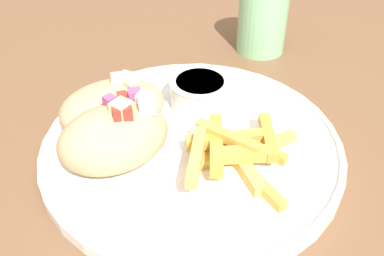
{
  "coord_description": "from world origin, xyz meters",
  "views": [
    {
      "loc": [
        -0.09,
        -0.38,
        1.1
      ],
      "look_at": [
        -0.03,
        -0.02,
        0.81
      ],
      "focal_mm": 42.0,
      "sensor_mm": 36.0,
      "label": 1
    }
  ],
  "objects_px": {
    "water_glass": "(262,23)",
    "plate": "(192,146)",
    "fries_pile": "(236,151)",
    "pita_sandwich_far": "(113,107)",
    "pita_sandwich_near": "(114,137)",
    "sauce_ramekin": "(200,91)"
  },
  "relations": [
    {
      "from": "pita_sandwich_far",
      "to": "plate",
      "type": "bearing_deg",
      "value": -43.43
    },
    {
      "from": "pita_sandwich_far",
      "to": "fries_pile",
      "type": "distance_m",
      "value": 0.14
    },
    {
      "from": "plate",
      "to": "fries_pile",
      "type": "bearing_deg",
      "value": -42.58
    },
    {
      "from": "pita_sandwich_near",
      "to": "plate",
      "type": "bearing_deg",
      "value": -7.16
    },
    {
      "from": "pita_sandwich_near",
      "to": "sauce_ramekin",
      "type": "height_order",
      "value": "pita_sandwich_near"
    },
    {
      "from": "pita_sandwich_far",
      "to": "water_glass",
      "type": "xyz_separation_m",
      "value": [
        0.22,
        0.17,
        0.0
      ]
    },
    {
      "from": "pita_sandwich_far",
      "to": "fries_pile",
      "type": "height_order",
      "value": "pita_sandwich_far"
    },
    {
      "from": "pita_sandwich_far",
      "to": "sauce_ramekin",
      "type": "height_order",
      "value": "pita_sandwich_far"
    },
    {
      "from": "fries_pile",
      "to": "sauce_ramekin",
      "type": "height_order",
      "value": "sauce_ramekin"
    },
    {
      "from": "water_glass",
      "to": "plate",
      "type": "bearing_deg",
      "value": -123.43
    },
    {
      "from": "sauce_ramekin",
      "to": "plate",
      "type": "bearing_deg",
      "value": -107.48
    },
    {
      "from": "fries_pile",
      "to": "water_glass",
      "type": "height_order",
      "value": "water_glass"
    },
    {
      "from": "plate",
      "to": "pita_sandwich_far",
      "type": "height_order",
      "value": "pita_sandwich_far"
    },
    {
      "from": "plate",
      "to": "water_glass",
      "type": "bearing_deg",
      "value": 56.57
    },
    {
      "from": "water_glass",
      "to": "fries_pile",
      "type": "bearing_deg",
      "value": -112.24
    },
    {
      "from": "water_glass",
      "to": "pita_sandwich_far",
      "type": "bearing_deg",
      "value": -142.67
    },
    {
      "from": "pita_sandwich_near",
      "to": "fries_pile",
      "type": "relative_size",
      "value": 0.99
    },
    {
      "from": "plate",
      "to": "water_glass",
      "type": "height_order",
      "value": "water_glass"
    },
    {
      "from": "fries_pile",
      "to": "water_glass",
      "type": "distance_m",
      "value": 0.27
    },
    {
      "from": "fries_pile",
      "to": "water_glass",
      "type": "relative_size",
      "value": 1.42
    },
    {
      "from": "plate",
      "to": "pita_sandwich_near",
      "type": "distance_m",
      "value": 0.09
    },
    {
      "from": "plate",
      "to": "water_glass",
      "type": "xyz_separation_m",
      "value": [
        0.14,
        0.21,
        0.03
      ]
    }
  ]
}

